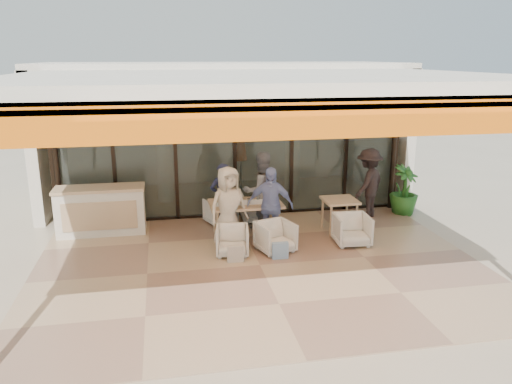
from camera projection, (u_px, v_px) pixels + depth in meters
ground at (260, 266)px, 9.03m from camera, size 70.00×70.00×0.00m
terrace_floor at (260, 266)px, 9.03m from camera, size 8.00×6.00×0.01m
terrace_structure at (264, 84)px, 7.93m from camera, size 8.00×6.00×3.40m
glass_storefront at (235, 150)px, 11.46m from camera, size 8.08×0.10×3.20m
interior_block at (222, 112)px, 13.48m from camera, size 9.05×3.62×3.52m
host_counter at (101, 210)px, 10.53m from camera, size 1.85×0.65×1.04m
dining_table at (245, 205)px, 10.36m from camera, size 1.50×0.90×0.93m
chair_far_left at (220, 210)px, 11.27m from camera, size 0.77×0.75×0.63m
chair_far_right at (257, 206)px, 11.42m from camera, size 0.71×0.67×0.71m
chair_near_left at (232, 239)px, 9.47m from camera, size 0.68×0.65×0.63m
chair_near_right at (275, 236)px, 9.62m from camera, size 0.80×0.77×0.67m
diner_navy at (223, 198)px, 10.69m from camera, size 0.59×0.43×1.50m
diner_grey at (261, 191)px, 10.81m from camera, size 0.95×0.81×1.71m
diner_cream at (228, 207)px, 9.82m from camera, size 0.91×0.74×1.62m
diner_periwinkle at (270, 206)px, 9.97m from camera, size 1.00×0.65×1.58m
tote_bag_cream at (236, 254)px, 9.13m from camera, size 0.30×0.10×0.34m
tote_bag_blue at (280, 251)px, 9.28m from camera, size 0.30×0.10×0.34m
side_table at (340, 204)px, 10.61m from camera, size 0.70×0.70×0.74m
side_chair at (352, 228)px, 9.98m from camera, size 0.71×0.67×0.69m
standing_woman at (368, 184)px, 11.52m from camera, size 1.21×1.16×1.66m
potted_palm at (404, 190)px, 11.88m from camera, size 0.91×0.91×1.19m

